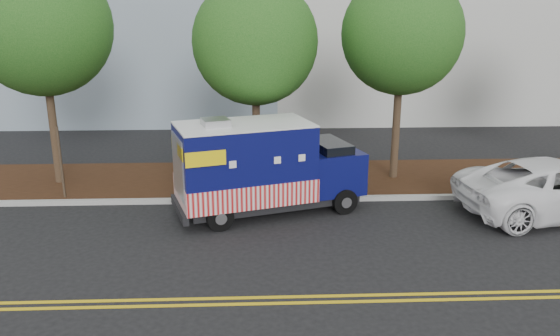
{
  "coord_description": "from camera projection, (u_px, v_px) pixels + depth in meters",
  "views": [
    {
      "loc": [
        1.0,
        -14.67,
        5.89
      ],
      "look_at": [
        1.64,
        0.6,
        1.34
      ],
      "focal_mm": 35.0,
      "sensor_mm": 36.0,
      "label": 1
    }
  ],
  "objects": [
    {
      "name": "centerline_far",
      "position": [
        211.0,
        305.0,
        11.18
      ],
      "size": [
        120.0,
        0.1,
        0.01
      ],
      "primitive_type": "cube",
      "color": "gold",
      "rests_on": "ground"
    },
    {
      "name": "curb",
      "position": [
        226.0,
        200.0,
        17.01
      ],
      "size": [
        120.0,
        0.18,
        0.15
      ],
      "primitive_type": "cube",
      "color": "#9E9E99",
      "rests_on": "ground"
    },
    {
      "name": "mulch_strip",
      "position": [
        230.0,
        180.0,
        19.02
      ],
      "size": [
        120.0,
        4.0,
        0.15
      ],
      "primitive_type": "cube",
      "color": "black",
      "rests_on": "ground"
    },
    {
      "name": "tree_b",
      "position": [
        255.0,
        42.0,
        17.5
      ],
      "size": [
        4.07,
        4.07,
        6.81
      ],
      "color": "#38281C",
      "rests_on": "ground"
    },
    {
      "name": "white_car",
      "position": [
        560.0,
        188.0,
        15.83
      ],
      "size": [
        6.17,
        3.42,
        1.63
      ],
      "primitive_type": "imported",
      "rotation": [
        0.0,
        0.0,
        1.7
      ],
      "color": "white",
      "rests_on": "ground"
    },
    {
      "name": "centerline_near",
      "position": [
        212.0,
        299.0,
        11.42
      ],
      "size": [
        120.0,
        0.1,
        0.01
      ],
      "primitive_type": "cube",
      "color": "gold",
      "rests_on": "ground"
    },
    {
      "name": "tree_c",
      "position": [
        402.0,
        34.0,
        17.72
      ],
      "size": [
        3.96,
        3.96,
        7.0
      ],
      "color": "#38281C",
      "rests_on": "ground"
    },
    {
      "name": "sign_post",
      "position": [
        61.0,
        165.0,
        16.76
      ],
      "size": [
        0.06,
        0.06,
        2.4
      ],
      "primitive_type": "cube",
      "color": "#473828",
      "rests_on": "ground"
    },
    {
      "name": "ground",
      "position": [
        224.0,
        219.0,
        15.69
      ],
      "size": [
        120.0,
        120.0,
        0.0
      ],
      "primitive_type": "plane",
      "color": "black",
      "rests_on": "ground"
    },
    {
      "name": "food_truck",
      "position": [
        261.0,
        170.0,
        15.85
      ],
      "size": [
        5.86,
        3.55,
        2.92
      ],
      "rotation": [
        0.0,
        0.0,
        0.3
      ],
      "color": "black",
      "rests_on": "ground"
    },
    {
      "name": "tree_a",
      "position": [
        41.0,
        26.0,
        17.1
      ],
      "size": [
        4.39,
        4.39,
        7.48
      ],
      "color": "#38281C",
      "rests_on": "ground"
    }
  ]
}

